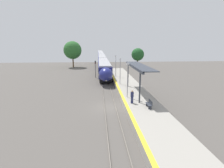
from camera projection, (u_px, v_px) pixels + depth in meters
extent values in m
plane|color=#56514C|center=(110.00, 107.00, 23.02)|extent=(120.00, 120.00, 0.00)
cube|color=slate|center=(104.00, 107.00, 22.95)|extent=(0.08, 90.00, 0.15)
cube|color=slate|center=(115.00, 107.00, 23.06)|extent=(0.08, 90.00, 0.15)
cube|color=black|center=(104.00, 73.00, 46.47)|extent=(2.52, 20.28, 0.88)
cube|color=navy|center=(104.00, 70.00, 46.27)|extent=(2.86, 22.04, 0.86)
cube|color=yellow|center=(104.00, 68.00, 46.14)|extent=(2.88, 22.04, 0.30)
cube|color=navy|center=(104.00, 64.00, 45.97)|extent=(2.86, 22.04, 1.30)
cube|color=black|center=(104.00, 65.00, 45.98)|extent=(2.89, 20.28, 0.72)
cube|color=#9E9EA3|center=(104.00, 61.00, 45.79)|extent=(2.58, 22.04, 0.30)
cylinder|color=black|center=(102.00, 80.00, 38.74)|extent=(0.12, 0.92, 0.92)
cylinder|color=black|center=(108.00, 79.00, 38.85)|extent=(0.12, 0.92, 0.92)
cylinder|color=black|center=(102.00, 78.00, 40.88)|extent=(0.12, 0.92, 0.92)
cylinder|color=black|center=(108.00, 78.00, 40.99)|extent=(0.12, 0.92, 0.92)
cylinder|color=black|center=(101.00, 71.00, 52.03)|extent=(0.12, 0.92, 0.92)
cylinder|color=black|center=(106.00, 70.00, 52.14)|extent=(0.12, 0.92, 0.92)
cylinder|color=black|center=(101.00, 69.00, 54.17)|extent=(0.12, 0.92, 0.92)
cylinder|color=black|center=(105.00, 69.00, 54.28)|extent=(0.12, 0.92, 0.92)
ellipsoid|color=navy|center=(106.00, 74.00, 34.22)|extent=(2.75, 3.58, 2.70)
ellipsoid|color=black|center=(106.00, 73.00, 33.69)|extent=(2.00, 2.09, 1.38)
sphere|color=#F9F4CC|center=(106.00, 81.00, 33.14)|extent=(0.24, 0.24, 0.24)
cube|color=black|center=(102.00, 64.00, 68.67)|extent=(2.52, 20.28, 0.88)
cube|color=navy|center=(102.00, 61.00, 68.47)|extent=(2.86, 22.04, 0.86)
cube|color=yellow|center=(102.00, 60.00, 68.35)|extent=(2.88, 22.04, 0.30)
cube|color=navy|center=(102.00, 58.00, 68.17)|extent=(2.86, 22.04, 1.30)
cube|color=black|center=(102.00, 58.00, 68.18)|extent=(2.89, 20.28, 0.72)
cube|color=#9E9EA3|center=(102.00, 56.00, 67.99)|extent=(2.58, 22.04, 0.30)
cylinder|color=black|center=(100.00, 67.00, 60.95)|extent=(0.12, 0.92, 0.92)
cylinder|color=black|center=(105.00, 67.00, 61.06)|extent=(0.12, 0.92, 0.92)
cylinder|color=black|center=(100.00, 66.00, 63.08)|extent=(0.12, 0.92, 0.92)
cylinder|color=black|center=(104.00, 66.00, 63.19)|extent=(0.12, 0.92, 0.92)
cylinder|color=black|center=(100.00, 63.00, 74.23)|extent=(0.12, 0.92, 0.92)
cylinder|color=black|center=(103.00, 63.00, 74.34)|extent=(0.12, 0.92, 0.92)
cylinder|color=black|center=(100.00, 62.00, 76.37)|extent=(0.12, 0.92, 0.92)
cylinder|color=black|center=(103.00, 62.00, 76.48)|extent=(0.12, 0.92, 0.92)
cube|color=black|center=(101.00, 59.00, 90.87)|extent=(2.52, 20.28, 0.88)
cube|color=navy|center=(101.00, 57.00, 90.68)|extent=(2.86, 22.04, 0.86)
cube|color=yellow|center=(101.00, 56.00, 90.55)|extent=(2.88, 22.04, 0.30)
cube|color=navy|center=(101.00, 55.00, 90.37)|extent=(2.86, 22.04, 1.30)
cube|color=black|center=(101.00, 55.00, 90.38)|extent=(2.89, 20.28, 0.72)
cube|color=#9E9EA3|center=(101.00, 53.00, 90.19)|extent=(2.58, 22.04, 0.30)
cylinder|color=black|center=(100.00, 61.00, 83.15)|extent=(0.12, 0.92, 0.92)
cylinder|color=black|center=(103.00, 61.00, 83.26)|extent=(0.12, 0.92, 0.92)
cylinder|color=black|center=(100.00, 60.00, 85.29)|extent=(0.12, 0.92, 0.92)
cylinder|color=black|center=(103.00, 60.00, 85.40)|extent=(0.12, 0.92, 0.92)
cylinder|color=black|center=(100.00, 58.00, 96.43)|extent=(0.12, 0.92, 0.92)
cylinder|color=black|center=(102.00, 58.00, 96.54)|extent=(0.12, 0.92, 0.92)
cylinder|color=black|center=(99.00, 58.00, 98.57)|extent=(0.12, 0.92, 0.92)
cylinder|color=black|center=(102.00, 58.00, 98.68)|extent=(0.12, 0.92, 0.92)
cube|color=black|center=(100.00, 56.00, 113.07)|extent=(2.52, 20.28, 0.88)
cube|color=navy|center=(100.00, 55.00, 112.88)|extent=(2.86, 22.04, 0.86)
cube|color=yellow|center=(100.00, 54.00, 112.75)|extent=(2.88, 22.04, 0.30)
cube|color=navy|center=(100.00, 52.00, 112.57)|extent=(2.86, 22.04, 1.30)
cube|color=black|center=(100.00, 53.00, 112.59)|extent=(2.89, 20.28, 0.72)
cube|color=#9E9EA3|center=(100.00, 51.00, 112.39)|extent=(2.58, 22.04, 0.30)
cylinder|color=black|center=(99.00, 57.00, 105.35)|extent=(0.12, 0.92, 0.92)
cylinder|color=black|center=(102.00, 57.00, 105.46)|extent=(0.12, 0.92, 0.92)
cylinder|color=black|center=(99.00, 57.00, 107.49)|extent=(0.12, 0.92, 0.92)
cylinder|color=black|center=(102.00, 57.00, 107.60)|extent=(0.12, 0.92, 0.92)
cylinder|color=black|center=(99.00, 56.00, 118.63)|extent=(0.12, 0.92, 0.92)
cylinder|color=black|center=(101.00, 56.00, 118.74)|extent=(0.12, 0.92, 0.92)
cylinder|color=black|center=(99.00, 56.00, 120.77)|extent=(0.12, 0.92, 0.92)
cylinder|color=black|center=(101.00, 56.00, 120.88)|extent=(0.12, 0.92, 0.92)
cube|color=#9E998E|center=(140.00, 103.00, 23.23)|extent=(4.48, 64.00, 0.87)
cube|color=yellow|center=(124.00, 101.00, 22.97)|extent=(0.40, 64.00, 0.01)
cube|color=#2D333D|center=(150.00, 108.00, 19.88)|extent=(0.36, 0.06, 0.42)
cube|color=#2D333D|center=(147.00, 104.00, 20.92)|extent=(0.36, 0.06, 0.42)
cube|color=#2D333D|center=(149.00, 104.00, 20.35)|extent=(0.44, 1.42, 0.03)
cube|color=#2D333D|center=(150.00, 102.00, 20.31)|extent=(0.04, 1.42, 0.44)
cube|color=navy|center=(132.00, 100.00, 21.92)|extent=(0.28, 0.20, 0.82)
cube|color=navy|center=(132.00, 94.00, 21.76)|extent=(0.36, 0.22, 0.65)
sphere|color=tan|center=(132.00, 91.00, 21.66)|extent=(0.22, 0.22, 0.22)
cylinder|color=#59595E|center=(95.00, 71.00, 42.92)|extent=(0.14, 0.14, 3.47)
cube|color=black|center=(95.00, 62.00, 42.45)|extent=(0.28, 0.20, 0.70)
sphere|color=black|center=(95.00, 62.00, 42.31)|extent=(0.14, 0.14, 0.14)
sphere|color=red|center=(95.00, 63.00, 42.38)|extent=(0.14, 0.14, 0.14)
cylinder|color=#9E9EA3|center=(128.00, 81.00, 23.99)|extent=(0.12, 0.12, 4.57)
cube|color=silver|center=(128.00, 64.00, 23.45)|extent=(0.36, 0.20, 0.24)
cylinder|color=#9E9EA3|center=(120.00, 72.00, 31.95)|extent=(0.12, 0.12, 4.57)
cube|color=silver|center=(120.00, 59.00, 31.41)|extent=(0.36, 0.20, 0.24)
cylinder|color=#9E9EA3|center=(116.00, 66.00, 39.91)|extent=(0.12, 0.12, 4.57)
cube|color=silver|center=(116.00, 56.00, 39.37)|extent=(0.36, 0.20, 0.24)
cylinder|color=#333842|center=(140.00, 88.00, 21.76)|extent=(0.20, 0.20, 3.94)
cylinder|color=#333842|center=(128.00, 75.00, 30.37)|extent=(0.20, 0.20, 3.94)
cube|color=#333842|center=(133.00, 67.00, 25.60)|extent=(0.24, 11.87, 0.36)
cube|color=#333842|center=(139.00, 66.00, 25.65)|extent=(2.00, 11.87, 0.10)
cylinder|color=brown|center=(73.00, 62.00, 62.57)|extent=(0.44, 0.44, 3.56)
sphere|color=#286028|center=(73.00, 50.00, 61.61)|extent=(6.28, 6.28, 6.28)
cylinder|color=brown|center=(137.00, 64.00, 60.34)|extent=(0.44, 0.44, 2.99)
sphere|color=#1E5123|center=(138.00, 54.00, 59.63)|extent=(4.28, 4.28, 4.28)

